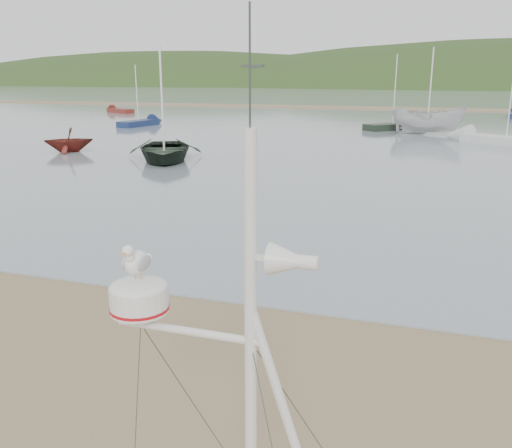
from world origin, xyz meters
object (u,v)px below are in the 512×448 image
(boat_red, at_px, (68,129))
(sailboat_blue_near, at_px, (148,122))
(boat_white, at_px, (430,98))
(sailboat_white_near, at_px, (478,138))
(boat_dark, at_px, (162,107))
(sailboat_dark_mid, at_px, (408,126))
(dinghy_red_far, at_px, (115,110))

(boat_red, relative_size, sailboat_blue_near, 0.47)
(boat_white, bearing_deg, boat_red, 137.79)
(sailboat_white_near, bearing_deg, sailboat_blue_near, 170.65)
(sailboat_blue_near, bearing_deg, boat_dark, -58.68)
(sailboat_blue_near, bearing_deg, boat_white, -0.84)
(sailboat_dark_mid, bearing_deg, sailboat_white_near, -58.56)
(boat_red, height_order, boat_white, boat_white)
(boat_dark, distance_m, sailboat_dark_mid, 24.79)
(boat_red, relative_size, sailboat_white_near, 0.37)
(dinghy_red_far, bearing_deg, boat_red, -61.99)
(sailboat_dark_mid, xyz_separation_m, sailboat_white_near, (4.91, -8.03, -0.00))
(boat_white, height_order, sailboat_dark_mid, sailboat_dark_mid)
(sailboat_dark_mid, relative_size, sailboat_white_near, 0.90)
(boat_dark, relative_size, sailboat_dark_mid, 0.85)
(sailboat_blue_near, relative_size, sailboat_white_near, 0.80)
(sailboat_blue_near, distance_m, sailboat_dark_mid, 22.69)
(boat_red, distance_m, boat_white, 25.84)
(sailboat_white_near, bearing_deg, sailboat_dark_mid, 121.44)
(boat_red, bearing_deg, sailboat_blue_near, 160.01)
(boat_dark, bearing_deg, sailboat_white_near, 15.37)
(sailboat_white_near, bearing_deg, boat_red, -151.21)
(boat_red, bearing_deg, boat_dark, 44.74)
(boat_dark, distance_m, sailboat_white_near, 21.45)
(dinghy_red_far, height_order, sailboat_dark_mid, sailboat_dark_mid)
(sailboat_white_near, bearing_deg, boat_dark, -139.11)
(dinghy_red_far, bearing_deg, sailboat_dark_mid, -16.53)
(sailboat_dark_mid, distance_m, sailboat_white_near, 9.41)
(boat_red, xyz_separation_m, sailboat_white_near, (22.96, 12.62, -1.08))
(boat_red, bearing_deg, sailboat_white_near, 84.49)
(sailboat_blue_near, bearing_deg, dinghy_red_far, 131.23)
(sailboat_blue_near, bearing_deg, sailboat_white_near, -9.35)
(boat_white, xyz_separation_m, sailboat_blue_near, (-23.98, 0.35, -2.42))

